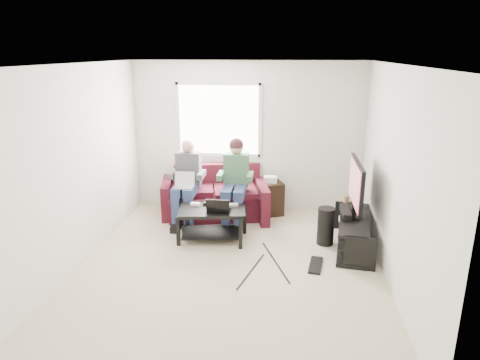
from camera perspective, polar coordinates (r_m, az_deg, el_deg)
name	(u,v)px	position (r m, az deg, el deg)	size (l,w,h in m)	color
floor	(229,266)	(5.80, -1.43, -11.42)	(4.50, 4.50, 0.00)	beige
ceiling	(228,64)	(5.11, -1.64, 15.19)	(4.50, 4.50, 0.00)	white
wall_back	(247,137)	(7.48, 0.98, 5.70)	(4.50, 4.50, 0.00)	silver
wall_front	(185,254)	(3.25, -7.36, -9.82)	(4.50, 4.50, 0.00)	silver
wall_left	(76,167)	(5.93, -21.01, 1.59)	(4.50, 4.50, 0.00)	silver
wall_right	(395,178)	(5.41, 19.95, 0.27)	(4.50, 4.50, 0.00)	silver
window	(219,120)	(7.48, -2.88, 8.01)	(1.48, 0.04, 1.28)	white
sofa	(215,198)	(7.40, -3.41, -2.36)	(1.99, 1.15, 0.85)	#4A121A
person_left	(187,178)	(7.06, -7.12, 0.21)	(0.40, 0.71, 1.35)	navy
person_right	(235,176)	(6.91, -0.65, 0.51)	(0.40, 0.71, 1.40)	navy
laptop_silver	(184,183)	(6.87, -7.53, -0.46)	(0.32, 0.22, 0.24)	silver
coffee_table	(212,217)	(6.44, -3.72, -4.93)	(1.05, 0.73, 0.49)	black
laptop_black	(219,204)	(6.25, -2.82, -3.15)	(0.34, 0.24, 0.24)	black
controller_a	(195,204)	(6.55, -5.97, -3.22)	(0.14, 0.09, 0.04)	silver
controller_b	(208,203)	(6.57, -4.32, -3.12)	(0.14, 0.09, 0.04)	black
controller_c	(233,205)	(6.48, -0.89, -3.36)	(0.14, 0.09, 0.04)	gray
tv_stand	(353,234)	(6.44, 14.87, -7.02)	(0.60, 1.43, 0.46)	black
tv	(356,185)	(6.28, 15.21, -0.70)	(0.12, 1.10, 0.81)	black
soundbar	(346,212)	(6.40, 13.89, -4.16)	(0.12, 0.50, 0.10)	black
drink_cup	(346,199)	(6.90, 13.98, -2.53)	(0.08, 0.08, 0.12)	#9E6944
console_white	(358,242)	(6.05, 15.41, -7.95)	(0.30, 0.22, 0.06)	silver
console_grey	(351,221)	(6.68, 14.59, -5.37)	(0.34, 0.26, 0.08)	gray
console_black	(354,231)	(6.36, 14.98, -6.59)	(0.38, 0.30, 0.07)	black
subwoofer	(326,226)	(6.44, 11.36, -6.05)	(0.25, 0.25, 0.56)	black
keyboard_floor	(316,265)	(5.89, 10.05, -11.10)	(0.16, 0.48, 0.03)	black
end_table	(270,197)	(7.46, 4.05, -2.30)	(0.39, 0.39, 0.68)	black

